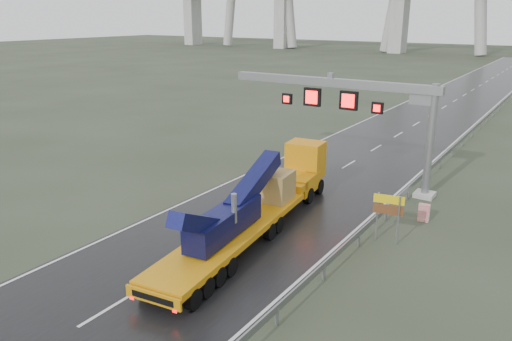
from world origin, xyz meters
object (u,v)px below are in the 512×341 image
Objects in this scene: striped_barrier at (424,213)px; heavy_haul_truck at (265,197)px; sign_gantry at (359,103)px; exit_sign_pair at (388,209)px.

heavy_haul_truck is at bearing -149.01° from striped_barrier.
heavy_haul_truck is (-1.47, -9.19, -4.06)m from sign_gantry.
exit_sign_pair is at bearing -106.71° from striped_barrier.
heavy_haul_truck is at bearing -99.07° from sign_gantry.
striped_barrier is at bearing 66.71° from exit_sign_pair.
sign_gantry is 8.72m from striped_barrier.
sign_gantry is 10.04m from exit_sign_pair.
exit_sign_pair reaches higher than striped_barrier.
heavy_haul_truck is 17.02× the size of striped_barrier.
exit_sign_pair is 4.16m from striped_barrier.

